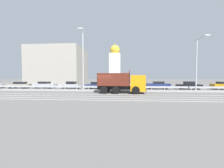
{
  "coord_description": "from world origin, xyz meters",
  "views": [
    {
      "loc": [
        2.99,
        -20.81,
        2.24
      ],
      "look_at": [
        1.05,
        1.58,
        1.22
      ],
      "focal_mm": 24.0,
      "sensor_mm": 36.0,
      "label": 1
    }
  ],
  "objects_px": {
    "parked_car_5": "(126,85)",
    "parked_car_6": "(158,85)",
    "parked_car_4": "(97,85)",
    "parked_car_2": "(45,85)",
    "parked_car_7": "(189,85)",
    "dump_truck": "(127,84)",
    "church_tower": "(115,65)",
    "parked_car_3": "(71,85)",
    "median_road_sign": "(107,84)",
    "street_lamp_1": "(83,58)",
    "street_lamp_2": "(197,62)",
    "parked_car_8": "(224,85)",
    "parked_car_1": "(20,85)"
  },
  "relations": [
    {
      "from": "street_lamp_2",
      "to": "parked_car_7",
      "type": "bearing_deg",
      "value": 78.19
    },
    {
      "from": "dump_truck",
      "to": "parked_car_2",
      "type": "distance_m",
      "value": 18.61
    },
    {
      "from": "parked_car_7",
      "to": "parked_car_8",
      "type": "height_order",
      "value": "parked_car_7"
    },
    {
      "from": "parked_car_4",
      "to": "parked_car_5",
      "type": "distance_m",
      "value": 5.74
    },
    {
      "from": "dump_truck",
      "to": "parked_car_3",
      "type": "xyz_separation_m",
      "value": [
        -11.21,
        8.26,
        -0.56
      ]
    },
    {
      "from": "parked_car_4",
      "to": "parked_car_6",
      "type": "relative_size",
      "value": 1.04
    },
    {
      "from": "street_lamp_2",
      "to": "parked_car_6",
      "type": "bearing_deg",
      "value": 129.62
    },
    {
      "from": "dump_truck",
      "to": "church_tower",
      "type": "distance_m",
      "value": 29.98
    },
    {
      "from": "parked_car_2",
      "to": "parked_car_6",
      "type": "xyz_separation_m",
      "value": [
        22.54,
        -0.42,
        0.05
      ]
    },
    {
      "from": "parked_car_8",
      "to": "parked_car_2",
      "type": "bearing_deg",
      "value": -87.47
    },
    {
      "from": "parked_car_2",
      "to": "parked_car_3",
      "type": "height_order",
      "value": "parked_car_3"
    },
    {
      "from": "street_lamp_1",
      "to": "church_tower",
      "type": "distance_m",
      "value": 27.17
    },
    {
      "from": "dump_truck",
      "to": "parked_car_5",
      "type": "xyz_separation_m",
      "value": [
        -0.14,
        7.55,
        -0.52
      ]
    },
    {
      "from": "parked_car_4",
      "to": "parked_car_7",
      "type": "relative_size",
      "value": 1.06
    },
    {
      "from": "parked_car_4",
      "to": "parked_car_8",
      "type": "bearing_deg",
      "value": 89.21
    },
    {
      "from": "parked_car_5",
      "to": "parked_car_6",
      "type": "xyz_separation_m",
      "value": [
        6.0,
        0.26,
        0.02
      ]
    },
    {
      "from": "median_road_sign",
      "to": "dump_truck",
      "type": "bearing_deg",
      "value": -40.52
    },
    {
      "from": "parked_car_8",
      "to": "street_lamp_1",
      "type": "bearing_deg",
      "value": -74.23
    },
    {
      "from": "dump_truck",
      "to": "church_tower",
      "type": "height_order",
      "value": "church_tower"
    },
    {
      "from": "street_lamp_2",
      "to": "parked_car_7",
      "type": "height_order",
      "value": "street_lamp_2"
    },
    {
      "from": "church_tower",
      "to": "median_road_sign",
      "type": "bearing_deg",
      "value": -88.73
    },
    {
      "from": "parked_car_3",
      "to": "street_lamp_2",
      "type": "bearing_deg",
      "value": -103.5
    },
    {
      "from": "parked_car_5",
      "to": "parked_car_8",
      "type": "xyz_separation_m",
      "value": [
        17.91,
        0.53,
        0.01
      ]
    },
    {
      "from": "street_lamp_1",
      "to": "parked_car_7",
      "type": "relative_size",
      "value": 2.22
    },
    {
      "from": "dump_truck",
      "to": "parked_car_4",
      "type": "bearing_deg",
      "value": -141.43
    },
    {
      "from": "parked_car_3",
      "to": "parked_car_5",
      "type": "height_order",
      "value": "parked_car_5"
    },
    {
      "from": "dump_truck",
      "to": "parked_car_7",
      "type": "xyz_separation_m",
      "value": [
        11.56,
        7.9,
        -0.53
      ]
    },
    {
      "from": "parked_car_1",
      "to": "parked_car_8",
      "type": "distance_m",
      "value": 39.58
    },
    {
      "from": "parked_car_8",
      "to": "parked_car_6",
      "type": "bearing_deg",
      "value": -85.91
    },
    {
      "from": "median_road_sign",
      "to": "parked_car_4",
      "type": "distance_m",
      "value": 5.94
    },
    {
      "from": "street_lamp_1",
      "to": "parked_car_4",
      "type": "relative_size",
      "value": 2.1
    },
    {
      "from": "parked_car_1",
      "to": "parked_car_4",
      "type": "bearing_deg",
      "value": -93.56
    },
    {
      "from": "median_road_sign",
      "to": "parked_car_4",
      "type": "height_order",
      "value": "median_road_sign"
    },
    {
      "from": "parked_car_1",
      "to": "parked_car_6",
      "type": "xyz_separation_m",
      "value": [
        27.66,
        0.04,
        0.07
      ]
    },
    {
      "from": "street_lamp_2",
      "to": "median_road_sign",
      "type": "bearing_deg",
      "value": 178.55
    },
    {
      "from": "parked_car_3",
      "to": "median_road_sign",
      "type": "bearing_deg",
      "value": -122.81
    },
    {
      "from": "parked_car_6",
      "to": "parked_car_7",
      "type": "distance_m",
      "value": 5.7
    },
    {
      "from": "street_lamp_1",
      "to": "parked_car_7",
      "type": "bearing_deg",
      "value": 16.6
    },
    {
      "from": "parked_car_1",
      "to": "parked_car_7",
      "type": "bearing_deg",
      "value": -93.89
    },
    {
      "from": "median_road_sign",
      "to": "parked_car_8",
      "type": "distance_m",
      "value": 21.59
    },
    {
      "from": "street_lamp_2",
      "to": "parked_car_3",
      "type": "relative_size",
      "value": 1.99
    },
    {
      "from": "street_lamp_1",
      "to": "parked_car_8",
      "type": "distance_m",
      "value": 25.85
    },
    {
      "from": "dump_truck",
      "to": "parked_car_6",
      "type": "height_order",
      "value": "dump_truck"
    },
    {
      "from": "parked_car_2",
      "to": "parked_car_7",
      "type": "distance_m",
      "value": 28.24
    },
    {
      "from": "median_road_sign",
      "to": "parked_car_1",
      "type": "distance_m",
      "value": 19.36
    },
    {
      "from": "parked_car_4",
      "to": "parked_car_8",
      "type": "distance_m",
      "value": 23.64
    },
    {
      "from": "median_road_sign",
      "to": "parked_car_2",
      "type": "height_order",
      "value": "median_road_sign"
    },
    {
      "from": "parked_car_1",
      "to": "parked_car_2",
      "type": "xyz_separation_m",
      "value": [
        5.11,
        0.45,
        0.02
      ]
    },
    {
      "from": "dump_truck",
      "to": "parked_car_6",
      "type": "bearing_deg",
      "value": 145.17
    },
    {
      "from": "church_tower",
      "to": "dump_truck",
      "type": "bearing_deg",
      "value": -82.77
    }
  ]
}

